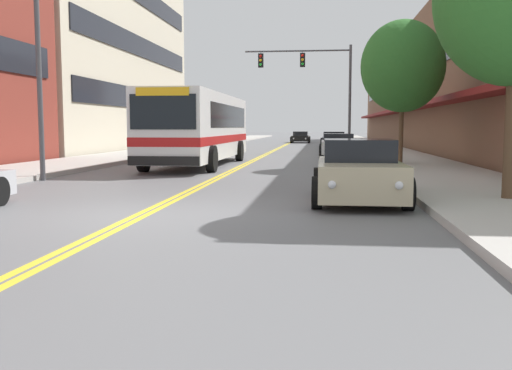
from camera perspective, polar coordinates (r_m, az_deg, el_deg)
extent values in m
plane|color=slate|center=(47.71, 2.54, 3.82)|extent=(240.00, 240.00, 0.00)
cube|color=#B2ADA5|center=(48.81, -6.22, 3.93)|extent=(3.88, 106.00, 0.16)
cube|color=#B2ADA5|center=(47.75, 11.50, 3.81)|extent=(3.88, 106.00, 0.16)
cube|color=yellow|center=(47.72, 2.42, 3.83)|extent=(0.14, 106.00, 0.01)
cube|color=yellow|center=(47.70, 2.66, 3.82)|extent=(0.14, 106.00, 0.01)
cube|color=black|center=(42.64, -11.25, 8.43)|extent=(0.08, 23.64, 1.40)
cube|color=black|center=(42.98, -11.35, 13.36)|extent=(0.08, 23.64, 1.40)
cube|color=brown|center=(48.72, 18.97, 8.96)|extent=(8.00, 68.00, 9.18)
cube|color=maroon|center=(47.90, 13.54, 7.14)|extent=(1.10, 61.20, 0.24)
cube|color=black|center=(48.12, 14.23, 10.45)|extent=(0.08, 61.20, 1.40)
cube|color=silver|center=(25.23, -5.67, 5.86)|extent=(2.55, 11.51, 2.71)
cube|color=#B21919|center=(25.23, -5.66, 4.63)|extent=(2.57, 11.53, 0.32)
cube|color=black|center=(25.80, -5.40, 6.82)|extent=(2.58, 8.98, 0.98)
cube|color=black|center=(19.63, -9.31, 7.24)|extent=(2.29, 0.04, 1.19)
cube|color=yellow|center=(19.65, -9.35, 9.22)|extent=(1.83, 0.06, 0.28)
cube|color=black|center=(19.64, -9.25, 2.39)|extent=(2.50, 0.08, 0.32)
cylinder|color=black|center=(21.82, -11.19, 2.62)|extent=(0.30, 1.00, 1.00)
cylinder|color=black|center=(21.17, -4.45, 2.61)|extent=(0.30, 1.00, 1.00)
cylinder|color=black|center=(28.63, -6.84, 3.43)|extent=(0.30, 1.00, 1.00)
cylinder|color=black|center=(28.14, -1.66, 3.43)|extent=(0.30, 1.00, 1.00)
cube|color=red|center=(14.19, -23.69, 0.46)|extent=(0.18, 0.04, 0.10)
cube|color=beige|center=(42.08, -4.05, 4.26)|extent=(1.73, 4.45, 0.72)
cube|color=black|center=(42.24, -4.02, 5.04)|extent=(1.49, 1.96, 0.41)
cylinder|color=black|center=(40.91, -5.64, 3.89)|extent=(0.22, 0.62, 0.62)
cylinder|color=black|center=(40.57, -3.18, 3.90)|extent=(0.22, 0.62, 0.62)
cylinder|color=black|center=(43.61, -4.86, 4.02)|extent=(0.22, 0.62, 0.62)
cylinder|color=black|center=(43.29, -2.56, 4.02)|extent=(0.22, 0.62, 0.62)
sphere|color=silver|center=(40.00, -5.51, 4.22)|extent=(0.16, 0.16, 0.16)
sphere|color=silver|center=(39.76, -3.80, 4.22)|extent=(0.16, 0.16, 0.16)
cube|color=red|center=(44.39, -4.31, 4.39)|extent=(0.18, 0.04, 0.10)
cube|color=red|center=(44.17, -2.72, 4.39)|extent=(0.18, 0.04, 0.10)
cube|color=#BCAD89|center=(13.06, 10.22, 0.77)|extent=(1.79, 4.13, 0.74)
cube|color=black|center=(13.19, 10.22, 3.47)|extent=(1.54, 1.82, 0.49)
cylinder|color=black|center=(11.78, 6.12, -0.77)|extent=(0.22, 0.68, 0.68)
cylinder|color=black|center=(11.91, 14.98, -0.87)|extent=(0.22, 0.68, 0.68)
cylinder|color=black|center=(14.33, 6.23, 0.40)|extent=(0.22, 0.68, 0.68)
cylinder|color=black|center=(14.43, 13.53, 0.31)|extent=(0.22, 0.68, 0.68)
sphere|color=silver|center=(10.96, 7.61, 0.04)|extent=(0.16, 0.16, 0.16)
sphere|color=silver|center=(11.05, 14.12, -0.04)|extent=(0.16, 0.16, 0.16)
cube|color=red|center=(15.10, 7.30, 1.63)|extent=(0.18, 0.04, 0.10)
cube|color=red|center=(15.17, 12.17, 1.56)|extent=(0.18, 0.04, 0.10)
cube|color=white|center=(33.03, 8.23, 3.79)|extent=(1.91, 4.74, 0.70)
cube|color=black|center=(33.20, 8.23, 4.76)|extent=(1.64, 2.08, 0.41)
cylinder|color=black|center=(31.56, 6.52, 3.35)|extent=(0.22, 0.67, 0.67)
cylinder|color=black|center=(31.61, 10.06, 3.30)|extent=(0.22, 0.67, 0.67)
cylinder|color=black|center=(34.49, 6.54, 3.56)|extent=(0.22, 0.67, 0.67)
cylinder|color=black|center=(34.54, 9.78, 3.52)|extent=(0.22, 0.67, 0.67)
sphere|color=silver|center=(30.63, 7.10, 3.71)|extent=(0.16, 0.16, 0.16)
sphere|color=silver|center=(30.67, 9.59, 3.67)|extent=(0.16, 0.16, 0.16)
cube|color=red|center=(35.39, 7.02, 3.99)|extent=(0.18, 0.04, 0.10)
cube|color=red|center=(35.43, 9.24, 3.96)|extent=(0.18, 0.04, 0.10)
cube|color=#475675|center=(51.49, 7.64, 4.45)|extent=(1.83, 4.16, 0.57)
cube|color=black|center=(51.65, 7.64, 5.01)|extent=(1.58, 1.83, 0.43)
cylinder|color=black|center=(50.20, 6.59, 4.27)|extent=(0.22, 0.66, 0.66)
cylinder|color=black|center=(50.23, 8.73, 4.24)|extent=(0.22, 0.66, 0.66)
cylinder|color=black|center=(52.78, 6.59, 4.34)|extent=(0.22, 0.66, 0.66)
cylinder|color=black|center=(52.81, 8.64, 4.32)|extent=(0.22, 0.66, 0.66)
sphere|color=silver|center=(49.38, 6.93, 4.43)|extent=(0.16, 0.16, 0.16)
sphere|color=silver|center=(49.41, 8.42, 4.41)|extent=(0.16, 0.16, 0.16)
cube|color=red|center=(53.57, 6.90, 4.54)|extent=(0.18, 0.04, 0.10)
cube|color=red|center=(53.59, 8.31, 4.52)|extent=(0.18, 0.04, 0.10)
cube|color=#232328|center=(44.86, 7.79, 4.31)|extent=(1.82, 4.29, 0.66)
cube|color=black|center=(45.02, 7.80, 5.02)|extent=(1.56, 1.89, 0.45)
cylinder|color=black|center=(43.53, 6.59, 4.05)|extent=(0.22, 0.69, 0.69)
cylinder|color=black|center=(43.57, 9.05, 4.01)|extent=(0.22, 0.69, 0.69)
cylinder|color=black|center=(46.19, 6.60, 4.15)|extent=(0.22, 0.69, 0.69)
cylinder|color=black|center=(46.22, 8.91, 4.12)|extent=(0.22, 0.69, 0.69)
sphere|color=silver|center=(42.69, 6.99, 4.29)|extent=(0.16, 0.16, 0.16)
sphere|color=silver|center=(42.72, 8.70, 4.26)|extent=(0.16, 0.16, 0.16)
cube|color=red|center=(47.01, 6.94, 4.43)|extent=(0.18, 0.04, 0.10)
cube|color=red|center=(47.03, 8.54, 4.41)|extent=(0.18, 0.04, 0.10)
cube|color=black|center=(60.59, 4.47, 4.68)|extent=(1.76, 4.62, 0.56)
cube|color=black|center=(60.77, 4.48, 5.15)|extent=(1.51, 2.03, 0.44)
cylinder|color=black|center=(59.21, 3.55, 4.53)|extent=(0.22, 0.65, 0.65)
cylinder|color=black|center=(59.14, 5.29, 4.51)|extent=(0.22, 0.65, 0.65)
cylinder|color=black|center=(62.07, 3.69, 4.59)|extent=(0.22, 0.65, 0.65)
cylinder|color=black|center=(62.00, 5.36, 4.57)|extent=(0.22, 0.65, 0.65)
sphere|color=silver|center=(58.29, 3.78, 4.66)|extent=(0.16, 0.16, 0.16)
sphere|color=silver|center=(58.24, 4.99, 4.65)|extent=(0.16, 0.16, 0.16)
cube|color=red|center=(62.94, 3.98, 4.75)|extent=(0.18, 0.04, 0.10)
cube|color=red|center=(62.89, 5.13, 4.74)|extent=(0.18, 0.04, 0.10)
cylinder|color=#47474C|center=(38.83, 9.37, 8.50)|extent=(0.18, 0.18, 7.07)
cylinder|color=#47474C|center=(39.12, 4.16, 13.23)|extent=(7.02, 0.11, 0.11)
cube|color=black|center=(39.03, 4.68, 12.35)|extent=(0.34, 0.26, 0.92)
sphere|color=red|center=(38.90, 4.68, 12.79)|extent=(0.18, 0.18, 0.18)
sphere|color=yellow|center=(38.87, 4.67, 12.38)|extent=(0.18, 0.18, 0.18)
sphere|color=green|center=(38.84, 4.67, 11.98)|extent=(0.18, 0.18, 0.18)
cylinder|color=black|center=(39.09, 4.69, 13.13)|extent=(0.02, 0.02, 0.14)
cube|color=black|center=(39.23, 0.48, 12.34)|extent=(0.34, 0.26, 0.92)
sphere|color=red|center=(39.10, 0.46, 12.77)|extent=(0.18, 0.18, 0.18)
sphere|color=yellow|center=(39.07, 0.46, 12.37)|extent=(0.18, 0.18, 0.18)
sphere|color=green|center=(39.04, 0.46, 11.96)|extent=(0.18, 0.18, 0.18)
cylinder|color=black|center=(39.29, 0.48, 13.11)|extent=(0.02, 0.02, 0.14)
cylinder|color=#47474C|center=(19.30, -21.01, 13.95)|extent=(0.16, 0.16, 9.07)
cylinder|color=brown|center=(13.31, 24.12, 4.77)|extent=(0.26, 0.26, 2.79)
cylinder|color=brown|center=(24.49, 14.30, 5.07)|extent=(0.18, 0.18, 2.55)
ellipsoid|color=#2D6B28|center=(24.61, 14.46, 11.43)|extent=(3.42, 3.42, 3.76)
cylinder|color=yellow|center=(21.84, 13.26, 2.59)|extent=(0.20, 0.20, 0.69)
sphere|color=yellow|center=(21.83, 13.29, 3.62)|extent=(0.18, 0.18, 0.18)
cylinder|color=yellow|center=(21.82, 12.90, 2.79)|extent=(0.08, 0.09, 0.09)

